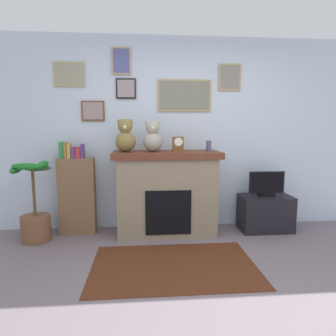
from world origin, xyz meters
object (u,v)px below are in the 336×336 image
object	(u,v)px
fireplace	(167,192)
mantel_clock	(178,144)
candle_jar	(209,146)
potted_plant	(35,214)
tv_stand	(265,213)
bookshelf	(77,193)
teddy_bear_cream	(125,137)
teddy_bear_tan	(153,138)
television	(267,185)

from	to	relation	value
fireplace	mantel_clock	size ratio (longest dim) A/B	7.25
candle_jar	potted_plant	bearing A→B (deg)	-176.63
tv_stand	mantel_clock	bearing A→B (deg)	-179.88
bookshelf	teddy_bear_cream	bearing A→B (deg)	-8.85
fireplace	candle_jar	distance (m)	0.82
candle_jar	bookshelf	bearing A→B (deg)	176.64
mantel_clock	teddy_bear_cream	distance (m)	0.67
mantel_clock	teddy_bear_tan	distance (m)	0.33
fireplace	candle_jar	world-z (taller)	candle_jar
television	bookshelf	bearing A→B (deg)	177.70
teddy_bear_tan	potted_plant	bearing A→B (deg)	-174.98
potted_plant	teddy_bear_cream	world-z (taller)	teddy_bear_cream
candle_jar	tv_stand	bearing A→B (deg)	0.08
fireplace	teddy_bear_tan	distance (m)	0.74
candle_jar	mantel_clock	world-z (taller)	mantel_clock
tv_stand	potted_plant	bearing A→B (deg)	-177.51
bookshelf	television	xyz separation A→B (m)	(2.52, -0.10, 0.09)
fireplace	television	bearing A→B (deg)	-0.76
potted_plant	television	bearing A→B (deg)	2.47
potted_plant	tv_stand	bearing A→B (deg)	2.49
television	teddy_bear_tan	bearing A→B (deg)	-179.99
tv_stand	teddy_bear_tan	world-z (taller)	teddy_bear_tan
fireplace	potted_plant	bearing A→B (deg)	-174.89
potted_plant	mantel_clock	distance (m)	1.98
fireplace	bookshelf	xyz separation A→B (m)	(-1.17, 0.08, -0.00)
fireplace	tv_stand	xyz separation A→B (m)	(1.35, -0.02, -0.31)
bookshelf	teddy_bear_tan	world-z (taller)	teddy_bear_tan
candle_jar	teddy_bear_tan	distance (m)	0.73
mantel_clock	potted_plant	bearing A→B (deg)	-175.91
television	mantel_clock	bearing A→B (deg)	-179.94
potted_plant	candle_jar	world-z (taller)	candle_jar
mantel_clock	candle_jar	bearing A→B (deg)	0.20
potted_plant	teddy_bear_tan	world-z (taller)	teddy_bear_tan
teddy_bear_tan	television	bearing A→B (deg)	0.01
fireplace	mantel_clock	xyz separation A→B (m)	(0.15, -0.02, 0.63)
teddy_bear_cream	fireplace	bearing A→B (deg)	2.01
bookshelf	tv_stand	distance (m)	2.54
fireplace	television	size ratio (longest dim) A/B	2.87
tv_stand	mantel_clock	distance (m)	1.53
tv_stand	candle_jar	xyz separation A→B (m)	(-0.80, -0.00, 0.92)
potted_plant	television	xyz separation A→B (m)	(2.98, 0.13, 0.30)
candle_jar	teddy_bear_cream	distance (m)	1.07
bookshelf	teddy_bear_tan	size ratio (longest dim) A/B	3.05
bookshelf	television	size ratio (longest dim) A/B	2.53
fireplace	mantel_clock	distance (m)	0.65
mantel_clock	teddy_bear_cream	world-z (taller)	teddy_bear_cream
bookshelf	teddy_bear_tan	xyz separation A→B (m)	(1.00, -0.10, 0.72)
fireplace	teddy_bear_tan	size ratio (longest dim) A/B	3.45
candle_jar	teddy_bear_tan	size ratio (longest dim) A/B	0.35
fireplace	teddy_bear_cream	size ratio (longest dim) A/B	3.31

